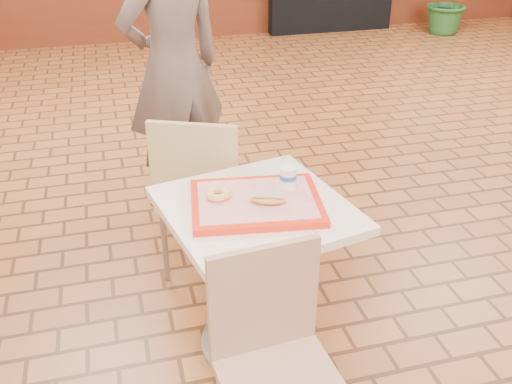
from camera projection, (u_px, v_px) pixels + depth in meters
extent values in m
cube|color=brown|center=(451.00, 261.00, 3.03)|extent=(8.00, 10.00, 0.01)
cube|color=beige|center=(256.00, 210.00, 2.17)|extent=(0.67, 0.67, 0.04)
cylinder|color=gray|center=(256.00, 283.00, 2.34)|extent=(0.07, 0.07, 0.67)
cylinder|color=gray|center=(256.00, 340.00, 2.50)|extent=(0.48, 0.48, 0.03)
cube|color=tan|center=(264.00, 299.00, 1.84)|extent=(0.37, 0.06, 0.41)
cylinder|color=gray|center=(305.00, 380.00, 2.09)|extent=(0.03, 0.03, 0.36)
cube|color=tan|center=(205.00, 196.00, 2.81)|extent=(0.53, 0.53, 0.04)
cube|color=tan|center=(194.00, 169.00, 2.54)|extent=(0.38, 0.19, 0.44)
cylinder|color=gray|center=(246.00, 217.00, 3.04)|extent=(0.03, 0.03, 0.39)
cylinder|color=gray|center=(183.00, 212.00, 3.09)|extent=(0.03, 0.03, 0.39)
cylinder|color=gray|center=(234.00, 254.00, 2.75)|extent=(0.03, 0.03, 0.39)
cylinder|color=gray|center=(165.00, 248.00, 2.79)|extent=(0.03, 0.03, 0.39)
imported|color=brown|center=(174.00, 67.00, 3.16)|extent=(0.74, 0.62, 1.72)
cube|color=red|center=(256.00, 203.00, 2.15)|extent=(0.49, 0.38, 0.03)
cube|color=#E18585|center=(256.00, 199.00, 2.14)|extent=(0.43, 0.32, 0.00)
torus|color=#F5A959|center=(218.00, 194.00, 2.15)|extent=(0.10, 0.10, 0.03)
ellipsoid|color=gold|center=(269.00, 199.00, 2.11)|extent=(0.14, 0.10, 0.03)
cube|color=silver|center=(269.00, 194.00, 2.10)|extent=(0.13, 0.09, 0.01)
ellipsoid|color=#B07718|center=(254.00, 200.00, 2.12)|extent=(0.03, 0.03, 0.02)
cylinder|color=white|center=(288.00, 177.00, 2.21)|extent=(0.06, 0.06, 0.08)
cylinder|color=blue|center=(288.00, 176.00, 2.20)|extent=(0.07, 0.07, 0.02)
imported|color=#245B27|center=(449.00, 0.00, 7.11)|extent=(0.82, 0.74, 0.81)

